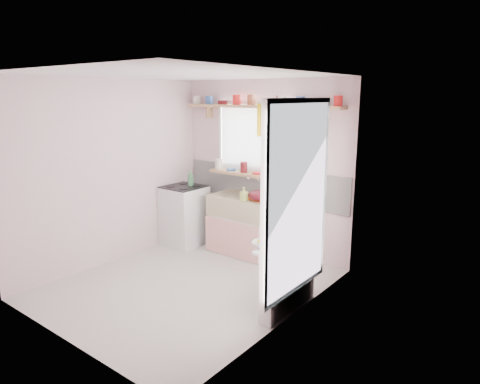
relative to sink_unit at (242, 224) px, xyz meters
The scene contains 19 objects.
room 1.31m from the sink_unit, 28.17° to the right, with size 3.20×3.20×3.20m.
sink_unit is the anchor object (origin of this frame).
cooker 0.98m from the sink_unit, 165.62° to the right, with size 0.58×0.58×0.93m.
radiator_ledge 1.82m from the sink_unit, 37.05° to the right, with size 0.22×0.95×0.78m.
windowsill 0.73m from the sink_unit, 90.00° to the left, with size 1.40×0.22×0.04m, color tan.
pine_shelf 1.70m from the sink_unit, 49.64° to the left, with size 2.52×0.24×0.04m, color tan.
shelf_crockery 1.78m from the sink_unit, 54.29° to the left, with size 2.47×0.11×0.12m.
sill_crockery 0.81m from the sink_unit, 104.89° to the left, with size 1.35×0.11×0.12m.
dish_tray 0.53m from the sink_unit, ahead, with size 0.36×0.27×0.04m, color #E94F14.
colander 0.61m from the sink_unit, ahead, with size 0.33×0.33×0.15m, color #4F0D18.
jade_plant 1.74m from the sink_unit, 33.76° to the right, with size 0.43×0.38×0.48m, color #396D2B.
fruit_bowl 1.98m from the sink_unit, 45.60° to the right, with size 0.27×0.27×0.07m, color silver.
herb_pot 2.11m from the sink_unit, 44.17° to the right, with size 0.12×0.08×0.23m, color #336227.
soap_bottle_sink 0.57m from the sink_unit, 48.47° to the right, with size 0.09×0.09×0.19m, color #C9DB61.
sill_cup 0.84m from the sink_unit, 49.54° to the left, with size 0.11×0.11×0.09m, color white.
sill_bowl 0.90m from the sink_unit, 14.96° to the left, with size 0.19×0.19×0.06m, color #3558AE.
shelf_vase 1.84m from the sink_unit, 13.58° to the left, with size 0.13×0.13×0.13m, color brown.
cooker_bottle 1.09m from the sink_unit, behind, with size 0.09×0.09×0.24m, color #40804F.
fruit 1.99m from the sink_unit, 45.35° to the right, with size 0.20×0.14×0.10m.
Camera 1 is at (3.48, -3.48, 2.28)m, focal length 32.00 mm.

